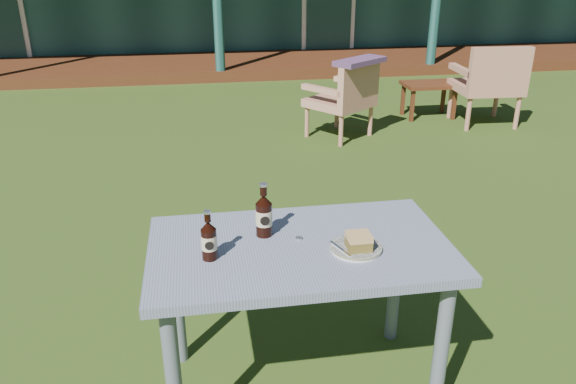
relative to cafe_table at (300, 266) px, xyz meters
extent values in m
plane|color=#334916|center=(0.00, 1.60, -0.62)|extent=(80.00, 80.00, 0.00)
cube|color=#492311|center=(0.00, 7.20, -0.54)|extent=(15.00, 1.80, 0.16)
cube|color=slate|center=(0.00, 0.00, 0.08)|extent=(1.20, 0.70, 0.04)
cylinder|color=slate|center=(-0.52, -0.27, -0.28)|extent=(0.06, 0.06, 0.68)
cylinder|color=slate|center=(0.52, -0.27, -0.28)|extent=(0.06, 0.06, 0.68)
cylinder|color=slate|center=(-0.52, 0.27, -0.28)|extent=(0.06, 0.06, 0.68)
cylinder|color=slate|center=(0.52, 0.27, -0.28)|extent=(0.06, 0.06, 0.68)
cylinder|color=silver|center=(0.21, -0.08, 0.11)|extent=(0.20, 0.20, 0.01)
cylinder|color=olive|center=(0.21, -0.08, 0.11)|extent=(0.20, 0.20, 0.00)
cube|color=brown|center=(0.21, -0.09, 0.14)|extent=(0.09, 0.08, 0.04)
cube|color=tan|center=(0.21, -0.09, 0.17)|extent=(0.09, 0.09, 0.02)
cube|color=silver|center=(0.14, -0.09, 0.12)|extent=(0.06, 0.14, 0.00)
cylinder|color=black|center=(-0.13, 0.10, 0.17)|extent=(0.07, 0.07, 0.14)
cone|color=black|center=(-0.13, 0.10, 0.26)|extent=(0.07, 0.07, 0.04)
cylinder|color=black|center=(-0.13, 0.10, 0.30)|extent=(0.03, 0.03, 0.04)
cylinder|color=silver|center=(-0.13, 0.10, 0.32)|extent=(0.03, 0.03, 0.01)
cylinder|color=beige|center=(-0.13, 0.10, 0.18)|extent=(0.07, 0.07, 0.06)
cylinder|color=black|center=(-0.13, 0.07, 0.18)|extent=(0.04, 0.00, 0.04)
cylinder|color=black|center=(-0.36, -0.05, 0.16)|extent=(0.06, 0.06, 0.12)
cone|color=black|center=(-0.36, -0.05, 0.24)|extent=(0.06, 0.06, 0.03)
cylinder|color=black|center=(-0.36, -0.05, 0.28)|extent=(0.02, 0.02, 0.03)
cylinder|color=silver|center=(-0.36, -0.05, 0.30)|extent=(0.03, 0.03, 0.01)
cylinder|color=beige|center=(-0.36, -0.05, 0.17)|extent=(0.06, 0.06, 0.06)
cylinder|color=black|center=(-0.36, -0.08, 0.17)|extent=(0.03, 0.00, 0.03)
cylinder|color=silver|center=(0.00, 0.05, 0.11)|extent=(0.03, 0.03, 0.01)
cube|color=#B6775B|center=(1.07, 3.54, -0.26)|extent=(0.79, 0.78, 0.08)
cube|color=#B6775B|center=(1.21, 3.35, -0.03)|extent=(0.51, 0.40, 0.38)
cube|color=#B6775B|center=(1.26, 3.71, -0.09)|extent=(0.35, 0.44, 0.05)
cube|color=#B6775B|center=(0.85, 3.40, -0.09)|extent=(0.35, 0.44, 0.05)
cylinder|color=#B6775B|center=(1.13, 3.87, -0.46)|extent=(0.05, 0.05, 0.32)
cylinder|color=#B6775B|center=(0.74, 3.57, -0.46)|extent=(0.05, 0.05, 0.32)
cylinder|color=#B6775B|center=(1.40, 3.51, -0.46)|extent=(0.05, 0.05, 0.32)
cylinder|color=#B6775B|center=(1.01, 3.21, -0.46)|extent=(0.05, 0.05, 0.32)
cube|color=#B6775B|center=(2.77, 3.74, -0.21)|extent=(0.68, 0.64, 0.09)
cube|color=#B6775B|center=(2.76, 3.48, 0.05)|extent=(0.66, 0.11, 0.43)
cube|color=#B6775B|center=(3.06, 3.75, -0.02)|extent=(0.10, 0.57, 0.06)
cube|color=#B6775B|center=(2.48, 3.78, -0.02)|extent=(0.10, 0.57, 0.06)
cylinder|color=#B6775B|center=(3.06, 3.98, -0.44)|extent=(0.05, 0.05, 0.36)
cylinder|color=#B6775B|center=(2.51, 4.01, -0.44)|extent=(0.05, 0.05, 0.36)
cylinder|color=#B6775B|center=(3.03, 3.48, -0.44)|extent=(0.05, 0.05, 0.36)
cylinder|color=#B6775B|center=(2.48, 3.50, -0.44)|extent=(0.05, 0.05, 0.36)
cube|color=#553658|center=(1.21, 3.35, 0.19)|extent=(0.60, 0.53, 0.05)
cube|color=#492311|center=(2.27, 4.08, -0.24)|extent=(0.60, 0.40, 0.04)
cube|color=#492311|center=(2.02, 3.93, -0.44)|extent=(0.04, 0.04, 0.36)
cube|color=#492311|center=(2.52, 3.93, -0.44)|extent=(0.04, 0.04, 0.36)
cube|color=#492311|center=(2.02, 4.23, -0.44)|extent=(0.04, 0.04, 0.36)
cube|color=#492311|center=(2.52, 4.23, -0.44)|extent=(0.04, 0.04, 0.36)
camera|label=1|loc=(-0.37, -1.93, 1.18)|focal=35.00mm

